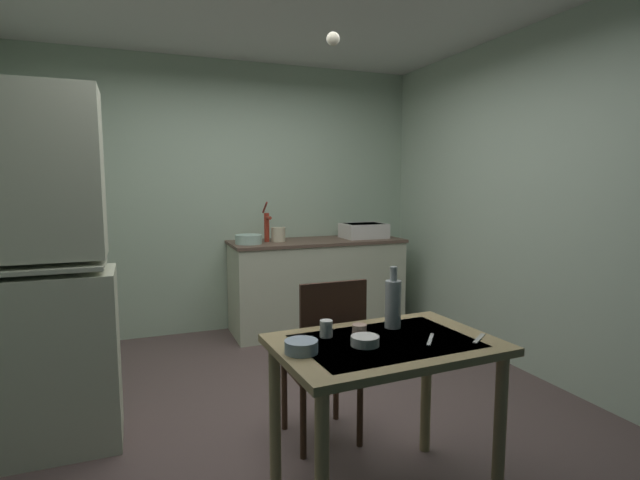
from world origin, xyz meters
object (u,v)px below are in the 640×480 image
(hutch_cabinet, at_px, (24,286))
(mug_tall, at_px, (326,329))
(dining_table, at_px, (385,367))
(hand_pump, at_px, (267,224))
(serving_bowl_wide, at_px, (365,341))
(mixing_bowl_counter, at_px, (249,239))
(glass_bottle, at_px, (393,303))
(chair_far_side, at_px, (326,359))
(sink_basin, at_px, (364,230))

(hutch_cabinet, bearing_deg, mug_tall, -33.88)
(dining_table, bearing_deg, hand_pump, 86.53)
(serving_bowl_wide, bearing_deg, hand_pump, 84.17)
(mixing_bowl_counter, relative_size, dining_table, 0.24)
(glass_bottle, bearing_deg, hand_pump, 89.33)
(hutch_cabinet, bearing_deg, dining_table, -33.81)
(dining_table, bearing_deg, hutch_cabinet, 146.19)
(hand_pump, distance_m, dining_table, 2.71)
(hutch_cabinet, xyz_separation_m, hand_pump, (1.77, 1.60, 0.15))
(glass_bottle, bearing_deg, mug_tall, -177.45)
(chair_far_side, bearing_deg, dining_table, -83.10)
(dining_table, distance_m, mug_tall, 0.32)
(dining_table, xyz_separation_m, serving_bowl_wide, (-0.11, -0.02, 0.14))
(chair_far_side, bearing_deg, hutch_cabinet, 161.39)
(dining_table, bearing_deg, mug_tall, 146.63)
(mixing_bowl_counter, bearing_deg, serving_bowl_wide, -91.58)
(hutch_cabinet, relative_size, glass_bottle, 6.56)
(hand_pump, distance_m, mug_tall, 2.57)
(chair_far_side, relative_size, mug_tall, 12.32)
(hand_pump, height_order, chair_far_side, hand_pump)
(hutch_cabinet, bearing_deg, mixing_bowl_counter, 43.78)
(hand_pump, xyz_separation_m, mixing_bowl_counter, (-0.20, -0.10, -0.13))
(hutch_cabinet, xyz_separation_m, glass_bottle, (1.74, -0.91, -0.03))
(hutch_cabinet, bearing_deg, glass_bottle, -27.60)
(hutch_cabinet, bearing_deg, sink_basin, 29.03)
(dining_table, height_order, mug_tall, mug_tall)
(mug_tall, bearing_deg, chair_far_side, 68.35)
(sink_basin, height_order, dining_table, sink_basin)
(dining_table, xyz_separation_m, chair_far_side, (-0.07, 0.56, -0.15))
(dining_table, xyz_separation_m, glass_bottle, (0.13, 0.17, 0.25))
(chair_far_side, relative_size, serving_bowl_wide, 7.66)
(hutch_cabinet, distance_m, dining_table, 1.96)
(glass_bottle, bearing_deg, chair_far_side, 117.07)
(chair_far_side, xyz_separation_m, mug_tall, (-0.16, -0.41, 0.31))
(mixing_bowl_counter, height_order, serving_bowl_wide, mixing_bowl_counter)
(hand_pump, xyz_separation_m, glass_bottle, (-0.03, -2.51, -0.18))
(chair_far_side, xyz_separation_m, glass_bottle, (0.20, -0.39, 0.40))
(chair_far_side, distance_m, glass_bottle, 0.59)
(hand_pump, distance_m, glass_bottle, 2.51)
(dining_table, xyz_separation_m, mug_tall, (-0.23, 0.15, 0.16))
(mixing_bowl_counter, bearing_deg, hand_pump, 25.06)
(mixing_bowl_counter, xyz_separation_m, serving_bowl_wide, (-0.07, -2.60, -0.16))
(mixing_bowl_counter, bearing_deg, mug_tall, -94.42)
(mug_tall, bearing_deg, dining_table, -33.37)
(sink_basin, bearing_deg, hutch_cabinet, -150.97)
(mixing_bowl_counter, height_order, mug_tall, mixing_bowl_counter)
(sink_basin, relative_size, mixing_bowl_counter, 1.75)
(sink_basin, xyz_separation_m, chair_far_side, (-1.25, -2.07, -0.49))
(dining_table, distance_m, glass_bottle, 0.33)
(hutch_cabinet, distance_m, serving_bowl_wide, 1.86)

